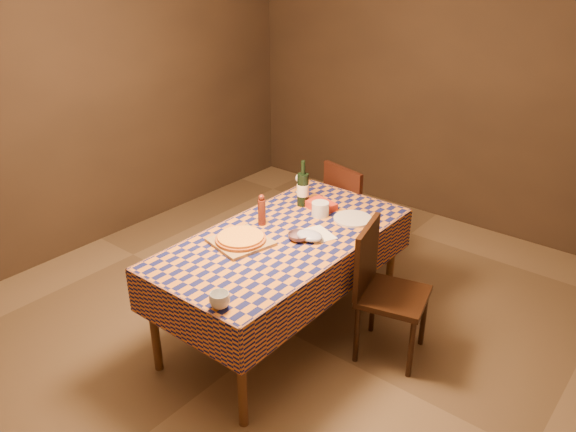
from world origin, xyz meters
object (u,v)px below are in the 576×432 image
at_px(chair_right, 382,284).
at_px(wine_bottle, 303,189).
at_px(chair_far, 351,210).
at_px(bowl, 299,237).
at_px(dining_table, 283,246).
at_px(white_plate, 353,219).
at_px(cutting_board, 241,242).
at_px(pizza, 241,238).

bearing_deg(chair_right, wine_bottle, 164.45).
bearing_deg(chair_far, chair_right, -46.89).
relative_size(chair_far, chair_right, 1.00).
distance_m(bowl, wine_bottle, 0.56).
xyz_separation_m(dining_table, chair_far, (-0.15, 1.08, -0.17)).
bearing_deg(white_plate, cutting_board, -116.55).
bearing_deg(white_plate, wine_bottle, -176.99).
distance_m(bowl, chair_far, 1.12).
xyz_separation_m(dining_table, chair_right, (0.63, 0.25, -0.17)).
bearing_deg(dining_table, bowl, 13.11).
distance_m(pizza, chair_far, 1.36).
relative_size(cutting_board, chair_far, 0.37).
bearing_deg(chair_far, bowl, -76.07).
bearing_deg(bowl, wine_bottle, 124.86).
bearing_deg(wine_bottle, dining_table, -66.83).
distance_m(bowl, chair_right, 0.62).
relative_size(dining_table, chair_right, 1.98).
relative_size(cutting_board, bowl, 2.37).
height_order(chair_far, chair_right, same).
bearing_deg(chair_far, cutting_board, -90.02).
bearing_deg(cutting_board, chair_far, 89.98).
height_order(bowl, white_plate, bowl).
relative_size(pizza, wine_bottle, 1.03).
bearing_deg(bowl, chair_far, 103.93).
bearing_deg(cutting_board, wine_bottle, 94.16).
height_order(pizza, chair_right, chair_right).
distance_m(white_plate, chair_right, 0.54).
height_order(cutting_board, white_plate, cutting_board).
height_order(white_plate, chair_far, chair_far).
xyz_separation_m(pizza, white_plate, (0.37, 0.75, -0.03)).
height_order(wine_bottle, chair_far, wine_bottle).
height_order(bowl, chair_right, chair_right).
xyz_separation_m(dining_table, wine_bottle, (-0.20, 0.48, 0.21)).
bearing_deg(dining_table, pizza, -121.17).
bearing_deg(chair_right, pizza, -147.60).
height_order(dining_table, white_plate, white_plate).
bearing_deg(chair_right, bowl, -157.07).
height_order(pizza, chair_far, chair_far).
bearing_deg(bowl, cutting_board, -133.47).
bearing_deg(white_plate, chair_far, 122.88).
distance_m(wine_bottle, chair_right, 0.94).
bearing_deg(chair_right, chair_far, 133.11).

